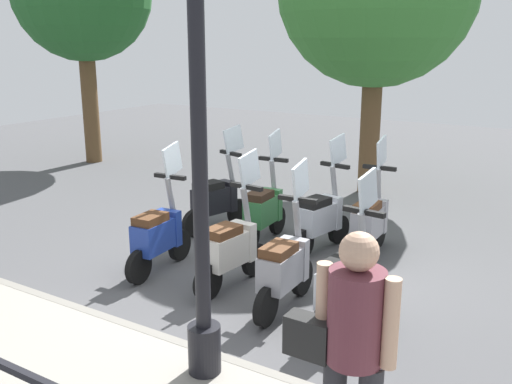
{
  "coord_description": "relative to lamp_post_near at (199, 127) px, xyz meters",
  "views": [
    {
      "loc": [
        -5.65,
        -3.09,
        2.73
      ],
      "look_at": [
        0.2,
        0.5,
        0.9
      ],
      "focal_mm": 40.0,
      "sensor_mm": 36.0,
      "label": 1
    }
  ],
  "objects": [
    {
      "name": "scooter_far_2",
      "position": [
        3.22,
        1.36,
        -1.65
      ],
      "size": [
        1.23,
        0.44,
        1.54
      ],
      "rotation": [
        0.0,
        0.0,
        0.07
      ],
      "color": "black",
      "rests_on": "ground_plane"
    },
    {
      "name": "scooter_near_1",
      "position": [
        1.56,
        0.12,
        -1.65
      ],
      "size": [
        1.23,
        0.44,
        1.54
      ],
      "rotation": [
        0.0,
        0.0,
        0.03
      ],
      "color": "black",
      "rests_on": "ground_plane"
    },
    {
      "name": "scooter_near_0",
      "position": [
        1.5,
        -0.58,
        -1.65
      ],
      "size": [
        1.23,
        0.44,
        1.54
      ],
      "rotation": [
        0.0,
        0.0,
        -0.12
      ],
      "color": "black",
      "rests_on": "ground_plane"
    },
    {
      "name": "scooter_far_0",
      "position": [
        3.47,
        -0.08,
        -1.65
      ],
      "size": [
        1.23,
        0.44,
        1.54
      ],
      "rotation": [
        0.0,
        0.0,
        0.04
      ],
      "color": "black",
      "rests_on": "ground_plane"
    },
    {
      "name": "scooter_near_3",
      "position": [
        1.66,
        1.91,
        -1.65
      ],
      "size": [
        1.23,
        0.44,
        1.54
      ],
      "rotation": [
        0.0,
        0.0,
        0.08
      ],
      "color": "black",
      "rests_on": "ground_plane"
    },
    {
      "name": "pedestrian_with_bag",
      "position": [
        -0.52,
        -1.43,
        -1.05
      ],
      "size": [
        0.33,
        0.65,
        1.59
      ],
      "rotation": [
        0.0,
        0.0,
        -0.02
      ],
      "color": "#28282D",
      "rests_on": "promenade_walkway"
    },
    {
      "name": "scooter_near_2",
      "position": [
        1.73,
        0.91,
        -1.65
      ],
      "size": [
        1.23,
        0.44,
        1.54
      ],
      "rotation": [
        0.0,
        0.0,
        -0.1
      ],
      "color": "black",
      "rests_on": "ground_plane"
    },
    {
      "name": "ground_plane",
      "position": [
        2.4,
        0.61,
        -2.13
      ],
      "size": [
        28.0,
        28.0,
        0.0
      ],
      "primitive_type": "plane",
      "color": "#4C4C4F"
    },
    {
      "name": "lamp_post_near",
      "position": [
        0.0,
        0.0,
        0.0
      ],
      "size": [
        0.26,
        0.9,
        4.45
      ],
      "color": "black",
      "rests_on": "promenade_walkway"
    },
    {
      "name": "scooter_far_1",
      "position": [
        3.32,
        0.54,
        -1.65
      ],
      "size": [
        1.22,
        0.48,
        1.54
      ],
      "rotation": [
        0.0,
        0.0,
        -0.19
      ],
      "color": "black",
      "rests_on": "ground_plane"
    },
    {
      "name": "scooter_far_3",
      "position": [
        3.29,
        2.22,
        -1.65
      ],
      "size": [
        1.2,
        0.54,
        1.54
      ],
      "rotation": [
        0.0,
        0.0,
        -0.29
      ],
      "color": "black",
      "rests_on": "ground_plane"
    }
  ]
}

